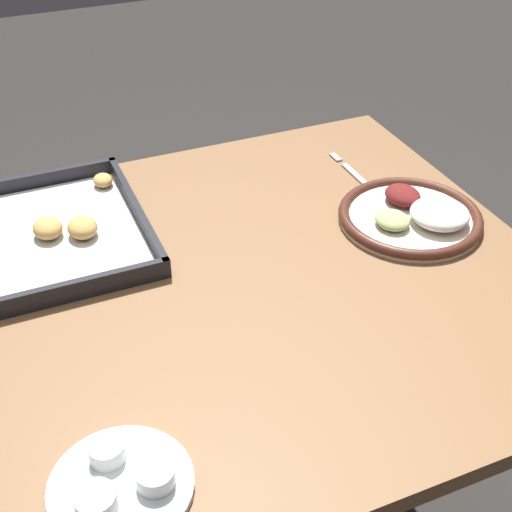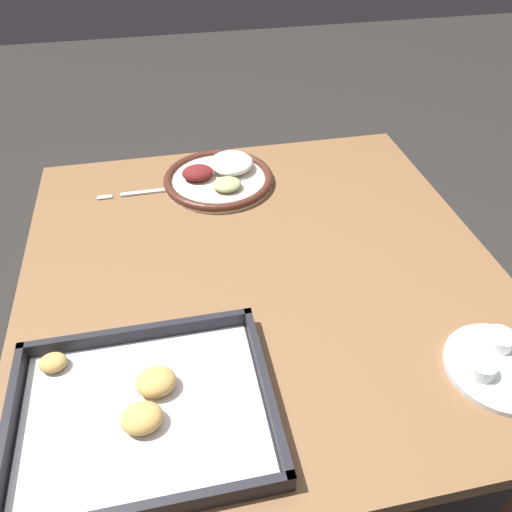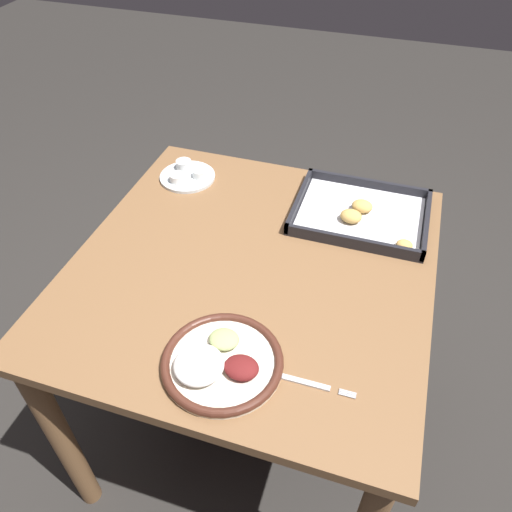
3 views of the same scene
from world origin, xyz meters
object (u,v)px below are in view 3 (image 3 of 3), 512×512
(dinner_plate, at_px, (220,362))
(saucer_plate, at_px, (187,174))
(baking_tray, at_px, (361,214))
(fork, at_px, (304,382))

(dinner_plate, height_order, saucer_plate, dinner_plate)
(baking_tray, bearing_deg, dinner_plate, -108.75)
(dinner_plate, relative_size, saucer_plate, 1.51)
(saucer_plate, bearing_deg, fork, -49.29)
(fork, bearing_deg, saucer_plate, 130.21)
(fork, xyz_separation_m, saucer_plate, (-0.53, 0.62, 0.01))
(saucer_plate, xyz_separation_m, baking_tray, (0.55, -0.03, -0.00))
(dinner_plate, xyz_separation_m, baking_tray, (0.20, 0.60, -0.00))
(dinner_plate, bearing_deg, fork, 4.30)
(fork, distance_m, baking_tray, 0.58)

